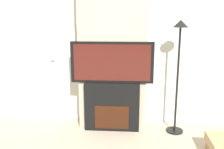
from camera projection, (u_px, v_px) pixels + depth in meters
wall_back at (114, 36)px, 3.78m from camera, size 6.00×0.06×2.70m
chimney_breast at (113, 37)px, 3.59m from camera, size 0.98×0.34×2.70m
fireplace at (112, 106)px, 3.64m from camera, size 0.79×0.15×0.72m
television at (112, 62)px, 3.50m from camera, size 1.17×0.07×0.58m
floor_lamp at (179, 58)px, 3.41m from camera, size 0.24×0.24×1.60m
entry_door at (36, 56)px, 3.88m from camera, size 0.80×0.09×2.09m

